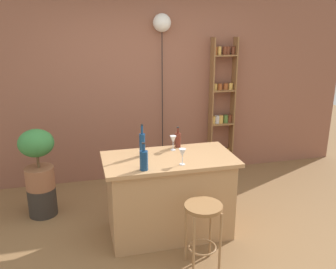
% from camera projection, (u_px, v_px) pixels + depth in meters
% --- Properties ---
extents(ground, '(12.00, 12.00, 0.00)m').
position_uv_depth(ground, '(176.00, 247.00, 3.83)').
color(ground, brown).
extents(back_wall, '(6.40, 0.10, 2.80)m').
position_uv_depth(back_wall, '(141.00, 83.00, 5.21)').
color(back_wall, '#8C5642').
rests_on(back_wall, ground).
extents(kitchen_counter, '(1.38, 0.73, 0.88)m').
position_uv_depth(kitchen_counter, '(169.00, 195.00, 3.97)').
color(kitchen_counter, tan).
rests_on(kitchen_counter, ground).
extents(bar_stool, '(0.35, 0.35, 0.65)m').
position_uv_depth(bar_stool, '(203.00, 221.00, 3.38)').
color(bar_stool, '#997047').
rests_on(bar_stool, ground).
extents(spice_shelf, '(0.37, 0.16, 2.03)m').
position_uv_depth(spice_shelf, '(222.00, 107.00, 5.46)').
color(spice_shelf, olive).
rests_on(spice_shelf, ground).
extents(plant_stool, '(0.33, 0.33, 0.35)m').
position_uv_depth(plant_stool, '(43.00, 201.00, 4.42)').
color(plant_stool, '#2D2823').
rests_on(plant_stool, ground).
extents(potted_plant, '(0.41, 0.36, 0.72)m').
position_uv_depth(potted_plant, '(37.00, 156.00, 4.25)').
color(potted_plant, '#935B3D').
rests_on(potted_plant, plant_stool).
extents(bottle_olive_oil, '(0.06, 0.06, 0.35)m').
position_uv_depth(bottle_olive_oil, '(142.00, 144.00, 3.85)').
color(bottle_olive_oil, navy).
rests_on(bottle_olive_oil, kitchen_counter).
extents(bottle_soda_blue, '(0.08, 0.08, 0.28)m').
position_uv_depth(bottle_soda_blue, '(144.00, 160.00, 3.49)').
color(bottle_soda_blue, navy).
rests_on(bottle_soda_blue, kitchen_counter).
extents(bottle_vinegar, '(0.06, 0.06, 0.24)m').
position_uv_depth(bottle_vinegar, '(178.00, 140.00, 4.13)').
color(bottle_vinegar, '#5B2319').
rests_on(bottle_vinegar, kitchen_counter).
extents(wine_glass_left, '(0.07, 0.07, 0.16)m').
position_uv_depth(wine_glass_left, '(173.00, 140.00, 4.03)').
color(wine_glass_left, silver).
rests_on(wine_glass_left, kitchen_counter).
extents(wine_glass_center, '(0.07, 0.07, 0.16)m').
position_uv_depth(wine_glass_center, '(182.00, 153.00, 3.62)').
color(wine_glass_center, silver).
rests_on(wine_glass_center, kitchen_counter).
extents(pendant_globe_light, '(0.25, 0.25, 2.34)m').
position_uv_depth(pendant_globe_light, '(162.00, 24.00, 4.94)').
color(pendant_globe_light, black).
rests_on(pendant_globe_light, ground).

